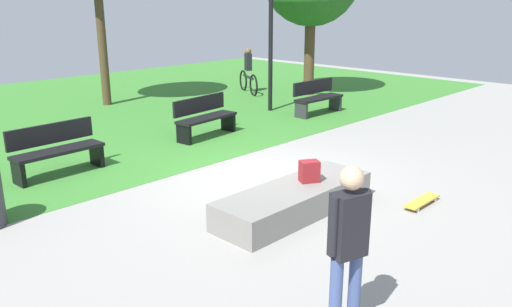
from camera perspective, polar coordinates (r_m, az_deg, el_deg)
The scene contains 11 objects.
ground_plane at distance 9.04m, azimuth 0.37°, elevation -2.68°, with size 28.00×28.00×0.00m, color gray.
grass_lawn at distance 15.13m, azimuth -20.87°, elevation 4.20°, with size 26.60×12.84×0.01m, color #387A2D.
concrete_ledge at distance 7.53m, azimuth 4.38°, elevation -5.18°, with size 2.67×0.86×0.41m, color gray.
backpack_on_ledge at distance 7.64m, azimuth 5.97°, elevation -1.99°, with size 0.28×0.20×0.32m, color maroon.
skater_performing_trick at distance 4.70m, azimuth 10.25°, elevation -9.39°, with size 0.42×0.28×1.65m.
skateboard_by_ledge at distance 8.24m, azimuth 18.03°, elevation -5.07°, with size 0.80×0.20×0.08m.
park_bench_far_right at distance 14.11m, azimuth 6.84°, elevation 6.33°, with size 1.61×0.51×0.91m.
park_bench_center_lawn at distance 11.68m, azimuth -5.77°, elevation 4.17°, with size 1.64×0.65×0.91m.
park_bench_far_left at distance 9.73m, azimuth -21.40°, elevation 0.52°, with size 1.62×0.53×0.91m.
lamp_post at distance 14.22m, azimuth 1.68°, elevation 15.87°, with size 0.28×0.28×4.64m.
cyclist_on_bicycle at distance 17.30m, azimuth -0.87°, elevation 8.87°, with size 0.87×1.65×1.52m.
Camera 1 is at (-6.15, -5.91, 3.02)m, focal length 35.84 mm.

